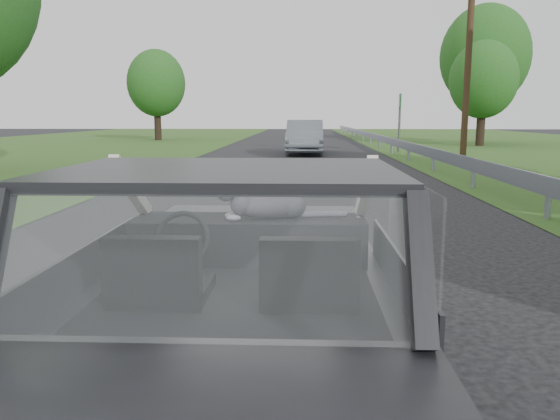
# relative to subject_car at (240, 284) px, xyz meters

# --- Properties ---
(ground) EXTENTS (140.00, 140.00, 0.00)m
(ground) POSITION_rel_subject_car_xyz_m (0.00, 0.00, -0.72)
(ground) COLOR #353639
(ground) RESTS_ON ground
(subject_car) EXTENTS (1.80, 4.00, 1.45)m
(subject_car) POSITION_rel_subject_car_xyz_m (0.00, 0.00, 0.00)
(subject_car) COLOR black
(subject_car) RESTS_ON ground
(dashboard) EXTENTS (1.58, 0.45, 0.30)m
(dashboard) POSITION_rel_subject_car_xyz_m (0.00, 0.62, 0.12)
(dashboard) COLOR black
(dashboard) RESTS_ON subject_car
(driver_seat) EXTENTS (0.50, 0.72, 0.42)m
(driver_seat) POSITION_rel_subject_car_xyz_m (-0.40, -0.29, 0.16)
(driver_seat) COLOR black
(driver_seat) RESTS_ON subject_car
(passenger_seat) EXTENTS (0.50, 0.72, 0.42)m
(passenger_seat) POSITION_rel_subject_car_xyz_m (0.40, -0.29, 0.16)
(passenger_seat) COLOR black
(passenger_seat) RESTS_ON subject_car
(steering_wheel) EXTENTS (0.36, 0.36, 0.04)m
(steering_wheel) POSITION_rel_subject_car_xyz_m (-0.40, 0.33, 0.20)
(steering_wheel) COLOR black
(steering_wheel) RESTS_ON dashboard
(cat) EXTENTS (0.68, 0.36, 0.29)m
(cat) POSITION_rel_subject_car_xyz_m (0.14, 0.61, 0.37)
(cat) COLOR slate
(cat) RESTS_ON dashboard
(guardrail) EXTENTS (0.05, 90.00, 0.32)m
(guardrail) POSITION_rel_subject_car_xyz_m (4.30, 10.00, -0.15)
(guardrail) COLOR #9095A5
(guardrail) RESTS_ON ground
(other_car) EXTENTS (1.89, 4.65, 1.52)m
(other_car) POSITION_rel_subject_car_xyz_m (0.46, 21.85, 0.04)
(other_car) COLOR #A1ACB9
(other_car) RESTS_ON ground
(highway_sign) EXTENTS (0.25, 1.09, 2.71)m
(highway_sign) POSITION_rel_subject_car_xyz_m (4.89, 22.98, 0.63)
(highway_sign) COLOR #105525
(highway_sign) RESTS_ON ground
(utility_pole) EXTENTS (0.28, 0.28, 7.22)m
(utility_pole) POSITION_rel_subject_car_xyz_m (6.26, 17.30, 2.89)
(utility_pole) COLOR #503520
(utility_pole) RESTS_ON ground
(tree_2) EXTENTS (4.29, 4.29, 5.72)m
(tree_2) POSITION_rel_subject_car_xyz_m (10.51, 28.84, 2.13)
(tree_2) COLOR #215D17
(tree_2) RESTS_ON ground
(tree_3) EXTENTS (5.59, 5.59, 8.24)m
(tree_3) POSITION_rel_subject_car_xyz_m (11.61, 32.28, 3.39)
(tree_3) COLOR #215D17
(tree_3) RESTS_ON ground
(tree_6) EXTENTS (4.68, 4.68, 6.09)m
(tree_6) POSITION_rel_subject_car_xyz_m (-9.88, 35.54, 2.32)
(tree_6) COLOR #215D17
(tree_6) RESTS_ON ground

